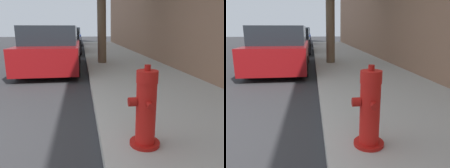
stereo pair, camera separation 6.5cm
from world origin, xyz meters
TOP-DOWN VIEW (x-y plane):
  - sidewalk_slab at (3.55, 0.00)m, footprint 2.79×40.00m
  - fire_hydrant at (2.63, -0.22)m, footprint 0.36×0.36m
  - parked_car_near at (1.00, 5.42)m, footprint 1.82×4.46m
  - parked_car_mid at (1.05, 11.11)m, footprint 1.85×4.59m
  - parked_car_far at (1.14, 16.84)m, footprint 1.72×4.03m

SIDE VIEW (x-z plane):
  - sidewalk_slab at x=3.55m, z-range 0.00..0.14m
  - fire_hydrant at x=2.63m, z-range 0.10..0.98m
  - parked_car_mid at x=1.05m, z-range -0.03..1.39m
  - parked_car_near at x=1.00m, z-range -0.03..1.44m
  - parked_car_far at x=1.14m, z-range -0.03..1.47m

